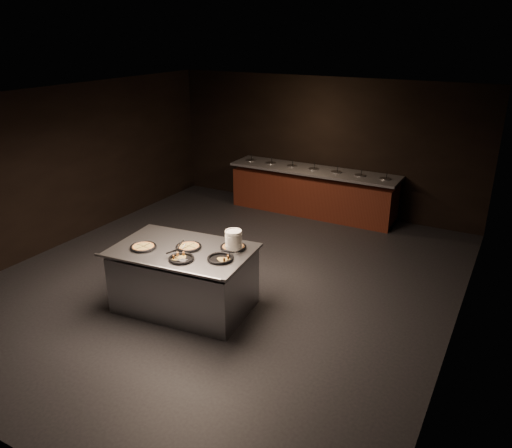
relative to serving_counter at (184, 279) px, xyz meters
The scene contains 11 objects.
room 1.43m from the serving_counter, 86.34° to the left, with size 7.02×8.02×2.92m.
salad_bar 4.57m from the serving_counter, 89.19° to the left, with size 3.70×0.83×1.18m.
serving_counter is the anchor object (origin of this frame).
plate_stack 0.97m from the serving_counter, 24.32° to the left, with size 0.23×0.23×0.30m, color white.
pan_veggie_whole 0.75m from the serving_counter, 152.66° to the right, with size 0.37×0.37×0.04m.
pan_cheese_whole 0.52m from the serving_counter, 45.19° to the left, with size 0.37×0.37×0.04m.
pan_cheese_slices_a 0.88m from the serving_counter, 29.63° to the left, with size 0.37×0.37×0.04m.
pan_cheese_slices_b 0.63m from the serving_counter, 55.62° to the right, with size 0.35×0.35×0.04m.
pan_veggie_slices 0.84m from the serving_counter, ahead, with size 0.36×0.36×0.04m.
server_left 0.57m from the serving_counter, 59.86° to the right, with size 0.10×0.32×0.15m.
server_right 0.67m from the serving_counter, 68.90° to the right, with size 0.34×0.10×0.16m.
Camera 1 is at (3.94, -6.12, 3.84)m, focal length 35.00 mm.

